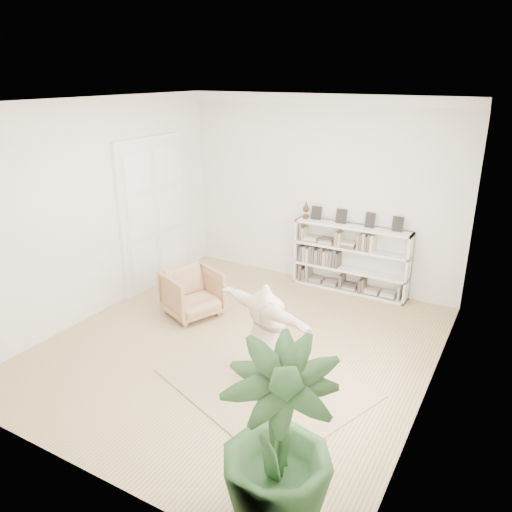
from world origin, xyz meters
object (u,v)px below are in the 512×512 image
(rocker_board, at_px, (266,379))
(person, at_px, (267,331))
(armchair, at_px, (192,293))
(houseplant, at_px, (277,440))
(bookshelf, at_px, (350,259))

(rocker_board, distance_m, person, 0.75)
(armchair, distance_m, houseplant, 4.46)
(armchair, xyz_separation_m, houseplant, (3.20, -3.06, 0.52))
(bookshelf, distance_m, houseplant, 5.51)
(rocker_board, relative_size, person, 0.31)
(rocker_board, bearing_deg, person, 0.00)
(armchair, distance_m, person, 2.43)
(bookshelf, height_order, houseplant, houseplant)
(rocker_board, xyz_separation_m, person, (0.00, 0.00, 0.75))
(armchair, relative_size, rocker_board, 1.68)
(houseplant, bearing_deg, bookshelf, 102.60)
(bookshelf, relative_size, armchair, 2.51)
(rocker_board, relative_size, houseplant, 0.29)
(bookshelf, bearing_deg, rocker_board, -88.62)
(houseplant, bearing_deg, person, 120.76)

